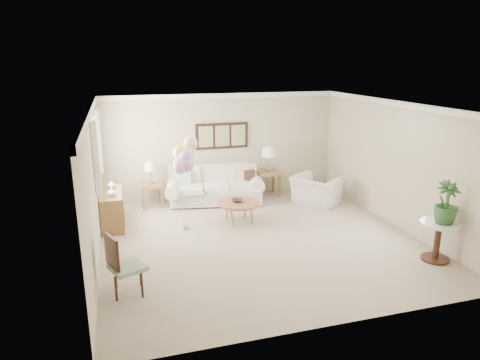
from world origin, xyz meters
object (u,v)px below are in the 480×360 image
Objects in this scene: coffee_table at (239,204)px; armchair at (316,190)px; sofa at (215,188)px; accent_chair at (122,264)px; balloon_cluster at (185,156)px.

armchair is at bearing 17.46° from coffee_table.
armchair is at bearing -18.84° from sofa.
coffee_table is (0.19, -1.47, 0.07)m from sofa.
balloon_cluster is (1.34, 2.26, 1.06)m from accent_chair.
sofa is 1.32× the size of balloon_cluster.
sofa is at bearing 58.94° from accent_chair.
accent_chair is 0.49× the size of balloon_cluster.
coffee_table is at bearing 3.60° from balloon_cluster.
coffee_table is 1.60m from balloon_cluster.
coffee_table is 0.87× the size of armchair.
armchair is 1.11× the size of accent_chair.
sofa is 2.71× the size of accent_chair.
coffee_table is 0.96× the size of accent_chair.
armchair is 5.52m from accent_chair.
armchair is (2.33, -0.80, -0.01)m from sofa.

